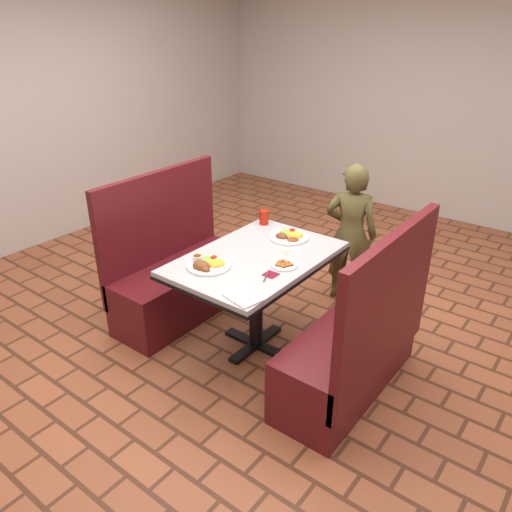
# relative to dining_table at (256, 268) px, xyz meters

# --- Properties ---
(room) EXTENTS (7.00, 7.04, 2.82)m
(room) POSITION_rel_dining_table_xyz_m (0.00, 0.00, 1.26)
(room) COLOR #A05534
(room) RESTS_ON ground
(dining_table) EXTENTS (0.81, 1.21, 0.75)m
(dining_table) POSITION_rel_dining_table_xyz_m (0.00, 0.00, 0.00)
(dining_table) COLOR #B8BBBD
(dining_table) RESTS_ON ground
(booth_bench_left) EXTENTS (0.47, 1.20, 1.17)m
(booth_bench_left) POSITION_rel_dining_table_xyz_m (-0.80, 0.00, -0.32)
(booth_bench_left) COLOR #5D151A
(booth_bench_left) RESTS_ON ground
(booth_bench_right) EXTENTS (0.47, 1.20, 1.17)m
(booth_bench_right) POSITION_rel_dining_table_xyz_m (0.80, 0.00, -0.32)
(booth_bench_right) COLOR #5D151A
(booth_bench_right) RESTS_ON ground
(diner_person) EXTENTS (0.51, 0.41, 1.20)m
(diner_person) POSITION_rel_dining_table_xyz_m (0.18, 1.06, -0.05)
(diner_person) COLOR brown
(diner_person) RESTS_ON ground
(near_dinner_plate) EXTENTS (0.29, 0.29, 0.09)m
(near_dinner_plate) POSITION_rel_dining_table_xyz_m (-0.15, -0.33, 0.13)
(near_dinner_plate) COLOR white
(near_dinner_plate) RESTS_ON dining_table
(far_dinner_plate) EXTENTS (0.29, 0.29, 0.07)m
(far_dinner_plate) POSITION_rel_dining_table_xyz_m (0.01, 0.40, 0.12)
(far_dinner_plate) COLOR white
(far_dinner_plate) RESTS_ON dining_table
(plantain_plate) EXTENTS (0.18, 0.18, 0.03)m
(plantain_plate) POSITION_rel_dining_table_xyz_m (0.24, -0.01, 0.11)
(plantain_plate) COLOR white
(plantain_plate) RESTS_ON dining_table
(maroon_napkin) EXTENTS (0.09, 0.09, 0.00)m
(maroon_napkin) POSITION_rel_dining_table_xyz_m (0.24, -0.16, 0.10)
(maroon_napkin) COLOR maroon
(maroon_napkin) RESTS_ON dining_table
(spoon_utensil) EXTENTS (0.06, 0.13, 0.00)m
(spoon_utensil) POSITION_rel_dining_table_xyz_m (0.24, -0.21, 0.10)
(spoon_utensil) COLOR silver
(spoon_utensil) RESTS_ON dining_table
(red_tumbler) EXTENTS (0.07, 0.07, 0.11)m
(red_tumbler) POSITION_rel_dining_table_xyz_m (-0.31, 0.50, 0.15)
(red_tumbler) COLOR red
(red_tumbler) RESTS_ON dining_table
(paper_napkin) EXTENTS (0.24, 0.20, 0.01)m
(paper_napkin) POSITION_rel_dining_table_xyz_m (0.29, -0.50, 0.10)
(paper_napkin) COLOR white
(paper_napkin) RESTS_ON dining_table
(knife_utensil) EXTENTS (0.02, 0.15, 0.00)m
(knife_utensil) POSITION_rel_dining_table_xyz_m (-0.07, -0.37, 0.10)
(knife_utensil) COLOR silver
(knife_utensil) RESTS_ON dining_table
(fork_utensil) EXTENTS (0.03, 0.15, 0.00)m
(fork_utensil) POSITION_rel_dining_table_xyz_m (-0.12, -0.37, 0.11)
(fork_utensil) COLOR silver
(fork_utensil) RESTS_ON dining_table
(lettuce_shreds) EXTENTS (0.28, 0.32, 0.00)m
(lettuce_shreds) POSITION_rel_dining_table_xyz_m (0.04, 0.06, 0.10)
(lettuce_shreds) COLOR #7EBF4C
(lettuce_shreds) RESTS_ON dining_table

